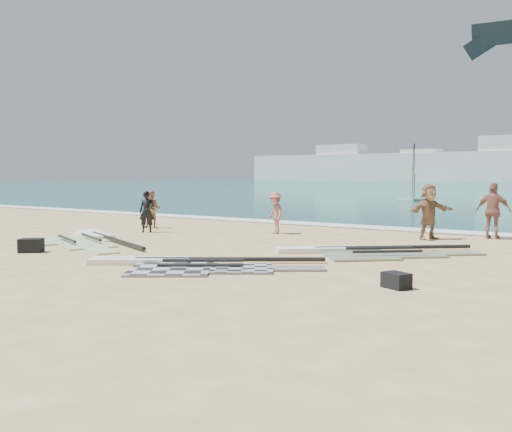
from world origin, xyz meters
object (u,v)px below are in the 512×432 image
Objects in this scene: gear_bag_far at (396,280)px; person_wetsuit at (147,212)px; rig_green at (90,239)px; gear_bag_near at (31,245)px; beachgoer_mid at (275,213)px; beachgoer_back at (493,211)px; rig_orange at (362,252)px; beachgoer_right at (429,212)px; beachgoer_left at (152,209)px; rig_grey at (184,264)px.

person_wetsuit reaches higher than gear_bag_far.
person_wetsuit reaches higher than rig_green.
gear_bag_near reaches higher than gear_bag_far.
gear_bag_far is 10.05m from beachgoer_mid.
beachgoer_mid is 7.37m from beachgoer_back.
beachgoer_right is at bearing 44.66° from rig_orange.
beachgoer_left is 0.80× the size of beachgoer_back.
beachgoer_mid is (-7.26, 6.92, 0.61)m from gear_bag_far.
beachgoer_back reaches higher than beachgoer_right.
rig_orange is at bearing 71.19° from beachgoer_back.
gear_bag_far is 12.32m from person_wetsuit.
rig_grey is at bearing 3.91° from rig_green.
person_wetsuit is (-8.90, 0.65, 0.72)m from rig_orange.
gear_bag_far is at bearing -55.20° from beachgoer_left.
rig_orange is at bearing 122.31° from gear_bag_far.
beachgoer_left is at bearing 18.63° from beachgoer_back.
beachgoer_left is at bearing 154.70° from gear_bag_far.
gear_bag_near is 0.40× the size of beachgoer_left.
beachgoer_right reaches higher than gear_bag_near.
beachgoer_back reaches higher than beachgoer_mid.
rig_grey is at bearing -160.55° from rig_orange.
rig_orange is (8.52, 2.27, -0.00)m from rig_green.
gear_bag_near reaches higher than rig_orange.
beachgoer_back reaches higher than gear_bag_near.
beachgoer_left reaches higher than rig_green.
gear_bag_near reaches higher than rig_green.
rig_grey is at bearing 66.71° from beachgoer_back.
beachgoer_left is (-12.44, 5.88, 0.60)m from gear_bag_far.
gear_bag_near is 14.46m from beachgoer_back.
gear_bag_far is at bearing 5.94° from gear_bag_near.
beachgoer_right reaches higher than rig_grey.
rig_green is 9.59× the size of gear_bag_near.
beachgoer_mid is (4.15, 2.31, -0.00)m from person_wetsuit.
gear_bag_far is (11.03, -1.68, 0.10)m from rig_green.
rig_orange is at bearing -153.13° from beachgoer_right.
beachgoer_mid is (2.82, 7.96, 0.57)m from gear_bag_near.
rig_green is 2.90m from gear_bag_near.
gear_bag_near is at bearing 171.30° from beachgoer_right.
person_wetsuit is at bearing 103.20° from gear_bag_near.
rig_grey is 9.28m from beachgoer_right.
beachgoer_left reaches higher than gear_bag_near.
rig_grey is 6.38m from rig_green.
rig_grey is 1.07× the size of rig_orange.
rig_grey is 5.04m from rig_orange.
rig_grey is 10.91× the size of gear_bag_far.
beachgoer_mid reaches higher than rig_orange.
beachgoer_left is at bearing -133.92° from beachgoer_mid.
person_wetsuit reaches higher than beachgoer_left.
gear_bag_near is at bearing 172.61° from rig_orange.
rig_green is at bearing 171.31° from gear_bag_far.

